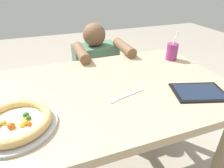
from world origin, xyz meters
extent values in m
cube|color=tan|center=(0.00, 0.00, 0.73)|extent=(1.21, 0.79, 0.04)
cylinder|color=#89765B|center=(0.53, -0.32, 0.35)|extent=(0.07, 0.07, 0.71)
cylinder|color=#89765B|center=(-0.53, 0.32, 0.35)|extent=(0.07, 0.07, 0.71)
cylinder|color=#89765B|center=(0.53, 0.32, 0.35)|extent=(0.07, 0.07, 0.71)
cylinder|color=#B7B7BC|center=(-0.43, -0.16, 0.76)|extent=(0.29, 0.29, 0.01)
cylinder|color=beige|center=(-0.43, -0.16, 0.77)|extent=(0.19, 0.19, 0.01)
torus|color=tan|center=(-0.43, -0.16, 0.78)|extent=(0.26, 0.26, 0.03)
sphere|color=#BF4C19|center=(-0.38, -0.19, 0.78)|extent=(0.02, 0.02, 0.02)
sphere|color=#BF4C19|center=(-0.44, -0.19, 0.78)|extent=(0.03, 0.03, 0.03)
sphere|color=gold|center=(-0.39, -0.18, 0.78)|extent=(0.02, 0.02, 0.02)
sphere|color=gold|center=(-0.46, -0.15, 0.78)|extent=(0.02, 0.02, 0.02)
sphere|color=gold|center=(-0.39, -0.16, 0.78)|extent=(0.02, 0.02, 0.02)
sphere|color=#2D6623|center=(-0.38, -0.16, 0.78)|extent=(0.02, 0.02, 0.02)
sphere|color=#2D6623|center=(-0.39, -0.14, 0.78)|extent=(0.02, 0.02, 0.02)
sphere|color=gold|center=(-0.40, -0.19, 0.78)|extent=(0.02, 0.02, 0.02)
cylinder|color=#8C2D72|center=(0.50, 0.21, 0.80)|extent=(0.07, 0.07, 0.11)
cylinder|color=white|center=(0.51, 0.21, 0.89)|extent=(0.03, 0.02, 0.10)
cube|color=silver|center=(0.06, -0.10, 0.75)|extent=(0.16, 0.05, 0.00)
cube|color=silver|center=(-0.04, -0.12, 0.75)|extent=(0.05, 0.03, 0.00)
cube|color=black|center=(0.37, -0.20, 0.75)|extent=(0.28, 0.23, 0.01)
cube|color=#192338|center=(0.37, -0.20, 0.76)|extent=(0.24, 0.20, 0.00)
cylinder|color=#333847|center=(0.10, 0.68, 0.23)|extent=(0.28, 0.28, 0.45)
cube|color=#4C7259|center=(0.10, 0.68, 0.60)|extent=(0.35, 0.22, 0.30)
sphere|color=brown|center=(0.10, 0.68, 0.83)|extent=(0.18, 0.18, 0.18)
cylinder|color=brown|center=(-0.05, 0.45, 0.79)|extent=(0.07, 0.28, 0.07)
cylinder|color=brown|center=(0.26, 0.45, 0.79)|extent=(0.07, 0.28, 0.07)
camera|label=1|loc=(-0.28, -0.79, 1.24)|focal=30.97mm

